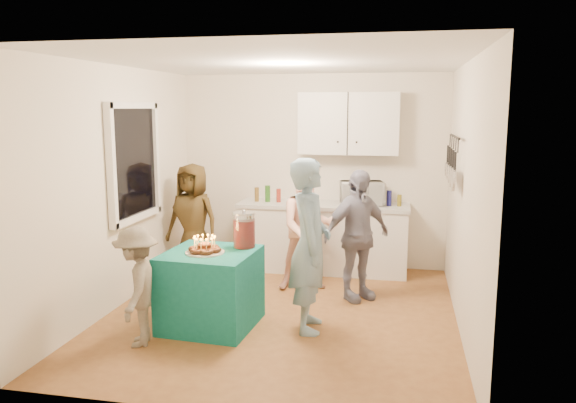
% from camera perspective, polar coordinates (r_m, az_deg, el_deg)
% --- Properties ---
extents(floor, '(4.00, 4.00, 0.00)m').
position_cam_1_polar(floor, '(6.05, -0.68, -11.36)').
color(floor, brown).
rests_on(floor, ground).
extents(ceiling, '(4.00, 4.00, 0.00)m').
position_cam_1_polar(ceiling, '(5.67, -0.73, 14.03)').
color(ceiling, white).
rests_on(ceiling, floor).
extents(back_wall, '(3.60, 3.60, 0.00)m').
position_cam_1_polar(back_wall, '(7.66, 2.48, 3.10)').
color(back_wall, silver).
rests_on(back_wall, floor).
extents(left_wall, '(4.00, 4.00, 0.00)m').
position_cam_1_polar(left_wall, '(6.34, -16.81, 1.36)').
color(left_wall, silver).
rests_on(left_wall, floor).
extents(right_wall, '(4.00, 4.00, 0.00)m').
position_cam_1_polar(right_wall, '(5.62, 17.54, 0.32)').
color(right_wall, silver).
rests_on(right_wall, floor).
extents(window_night, '(0.04, 1.00, 1.20)m').
position_cam_1_polar(window_night, '(6.56, -15.45, 3.89)').
color(window_night, black).
rests_on(window_night, left_wall).
extents(counter, '(2.20, 0.58, 0.86)m').
position_cam_1_polar(counter, '(7.49, 3.58, -3.81)').
color(counter, white).
rests_on(counter, floor).
extents(countertop, '(2.24, 0.62, 0.05)m').
position_cam_1_polar(countertop, '(7.40, 3.62, -0.38)').
color(countertop, beige).
rests_on(countertop, counter).
extents(upper_cabinet, '(1.30, 0.30, 0.80)m').
position_cam_1_polar(upper_cabinet, '(7.41, 6.19, 7.88)').
color(upper_cabinet, white).
rests_on(upper_cabinet, back_wall).
extents(pot_rack, '(0.12, 1.00, 0.60)m').
position_cam_1_polar(pot_rack, '(6.27, 16.31, 4.06)').
color(pot_rack, black).
rests_on(pot_rack, right_wall).
extents(microwave, '(0.61, 0.48, 0.30)m').
position_cam_1_polar(microwave, '(7.32, 7.53, 0.83)').
color(microwave, white).
rests_on(microwave, countertop).
extents(party_table, '(0.91, 0.91, 0.76)m').
position_cam_1_polar(party_table, '(5.67, -7.85, -8.80)').
color(party_table, '#0F6961').
rests_on(party_table, floor).
extents(donut_cake, '(0.38, 0.38, 0.18)m').
position_cam_1_polar(donut_cake, '(5.50, -8.47, -4.30)').
color(donut_cake, '#381C0C').
rests_on(donut_cake, party_table).
extents(punch_jar, '(0.22, 0.22, 0.34)m').
position_cam_1_polar(punch_jar, '(5.67, -4.48, -2.98)').
color(punch_jar, red).
rests_on(punch_jar, party_table).
extents(man_birthday, '(0.49, 0.67, 1.69)m').
position_cam_1_polar(man_birthday, '(5.42, 2.24, -4.47)').
color(man_birthday, '#7C9EB5').
rests_on(man_birthday, floor).
extents(woman_back_left, '(0.79, 0.58, 1.46)m').
position_cam_1_polar(woman_back_left, '(7.27, -9.63, -1.91)').
color(woman_back_left, brown).
rests_on(woman_back_left, floor).
extents(woman_back_center, '(0.88, 0.78, 1.49)m').
position_cam_1_polar(woman_back_center, '(6.65, 2.09, -2.72)').
color(woman_back_center, '#F0917D').
rests_on(woman_back_center, floor).
extents(woman_back_right, '(0.89, 0.85, 1.48)m').
position_cam_1_polar(woman_back_right, '(6.35, 7.02, -3.42)').
color(woman_back_right, '#100F35').
rests_on(woman_back_right, floor).
extents(child_near_left, '(0.59, 0.80, 1.10)m').
position_cam_1_polar(child_near_left, '(5.33, -15.10, -8.33)').
color(child_near_left, '#635A4F').
rests_on(child_near_left, floor).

